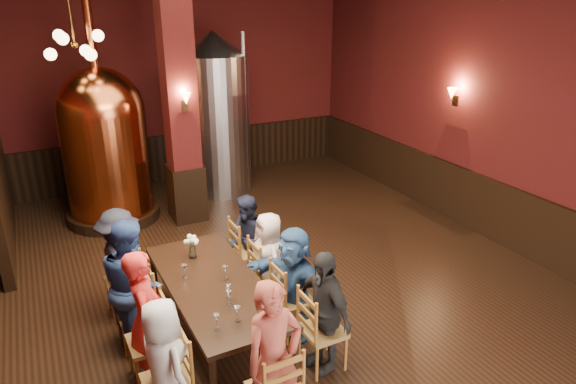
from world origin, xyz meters
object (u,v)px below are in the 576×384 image
person_0 (164,364)px  steel_vessel (216,114)px  person_1 (146,317)px  dining_table (215,287)px  rose_vase (192,243)px  person_2 (132,284)px  copper_kettle (105,144)px

person_0 → steel_vessel: bearing=-40.1°
person_1 → steel_vessel: steel_vessel is taller
dining_table → rose_vase: bearing=92.8°
steel_vessel → rose_vase: bearing=-113.9°
person_1 → person_2: (-0.01, 0.66, 0.03)m
person_0 → steel_vessel: 6.26m
dining_table → rose_vase: rose_vase is taller
person_1 → person_0: bearing=-164.8°
person_1 → rose_vase: 1.31m
dining_table → person_0: 1.31m
person_0 → person_2: 1.34m
person_2 → person_0: bearing=169.7°
person_2 → rose_vase: size_ratio=5.12×
person_1 → person_2: size_ratio=0.96×
copper_kettle → rose_vase: (0.46, -3.44, -0.44)m
person_0 → copper_kettle: bearing=-19.6°
copper_kettle → rose_vase: size_ratio=12.45×
dining_table → steel_vessel: bearing=69.1°
rose_vase → person_2: bearing=-156.2°
copper_kettle → rose_vase: copper_kettle is taller
dining_table → person_0: bearing=-130.4°
person_1 → copper_kettle: copper_kettle is taller
person_0 → person_2: (-0.02, 1.33, 0.12)m
person_1 → steel_vessel: size_ratio=0.48×
dining_table → person_2: (-0.85, 0.32, 0.10)m
person_0 → person_2: size_ratio=0.84×
person_0 → copper_kettle: (0.34, 5.13, 0.73)m
dining_table → rose_vase: size_ratio=7.85×
person_0 → copper_kettle: size_ratio=0.35×
dining_table → steel_vessel: 5.02m
person_1 → steel_vessel: bearing=-12.7°
copper_kettle → dining_table: bearing=-83.1°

